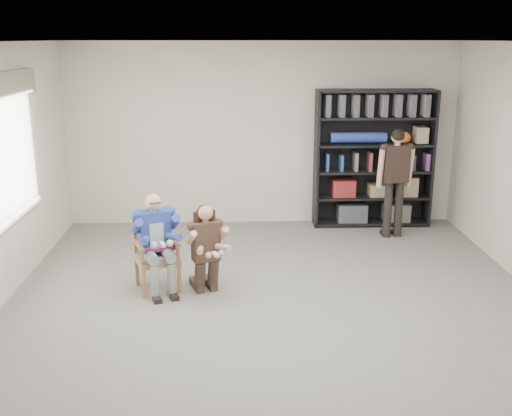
{
  "coord_description": "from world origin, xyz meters",
  "views": [
    {
      "loc": [
        -0.43,
        -5.67,
        2.84
      ],
      "look_at": [
        -0.2,
        0.6,
        1.05
      ],
      "focal_mm": 42.0,
      "sensor_mm": 36.0,
      "label": 1
    }
  ],
  "objects_px": {
    "bookshelf": "(373,159)",
    "standing_man": "(395,184)",
    "seated_man": "(156,243)",
    "kneeling_woman": "(207,249)",
    "armchair": "(157,253)"
  },
  "relations": [
    {
      "from": "kneeling_woman",
      "to": "bookshelf",
      "type": "relative_size",
      "value": 0.5
    },
    {
      "from": "bookshelf",
      "to": "standing_man",
      "type": "bearing_deg",
      "value": -72.76
    },
    {
      "from": "armchair",
      "to": "bookshelf",
      "type": "bearing_deg",
      "value": 18.17
    },
    {
      "from": "standing_man",
      "to": "kneeling_woman",
      "type": "bearing_deg",
      "value": -149.77
    },
    {
      "from": "seated_man",
      "to": "bookshelf",
      "type": "distance_m",
      "value": 3.91
    },
    {
      "from": "kneeling_woman",
      "to": "standing_man",
      "type": "distance_m",
      "value": 3.29
    },
    {
      "from": "kneeling_woman",
      "to": "bookshelf",
      "type": "xyz_separation_m",
      "value": [
        2.46,
        2.54,
        0.52
      ]
    },
    {
      "from": "bookshelf",
      "to": "standing_man",
      "type": "relative_size",
      "value": 1.31
    },
    {
      "from": "armchair",
      "to": "standing_man",
      "type": "distance_m",
      "value": 3.72
    },
    {
      "from": "kneeling_woman",
      "to": "armchair",
      "type": "bearing_deg",
      "value": 147.89
    },
    {
      "from": "kneeling_woman",
      "to": "standing_man",
      "type": "relative_size",
      "value": 0.66
    },
    {
      "from": "bookshelf",
      "to": "standing_man",
      "type": "height_order",
      "value": "bookshelf"
    },
    {
      "from": "standing_man",
      "to": "armchair",
      "type": "bearing_deg",
      "value": -156.59
    },
    {
      "from": "kneeling_woman",
      "to": "standing_man",
      "type": "height_order",
      "value": "standing_man"
    },
    {
      "from": "seated_man",
      "to": "standing_man",
      "type": "bearing_deg",
      "value": 9.01
    }
  ]
}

